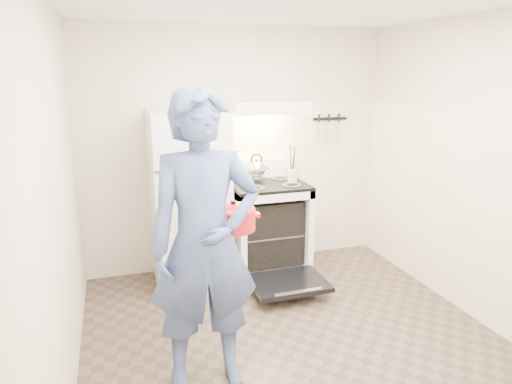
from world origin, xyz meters
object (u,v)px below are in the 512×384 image
tea_kettle (257,168)px  person (205,244)px  refrigerator (190,200)px  dutch_oven (233,220)px  stove_body (268,229)px

tea_kettle → person: 1.92m
refrigerator → person: person is taller
refrigerator → person: bearing=-95.8°
tea_kettle → person: person is taller
tea_kettle → dutch_oven: bearing=-113.3°
stove_body → dutch_oven: 1.64m
tea_kettle → dutch_oven: 1.60m
refrigerator → stove_body: 0.90m
stove_body → refrigerator: bearing=-178.2°
refrigerator → dutch_oven: 1.34m
tea_kettle → person: bearing=-117.4°
person → refrigerator: bearing=84.1°
stove_body → dutch_oven: dutch_oven is taller
stove_body → person: bearing=-121.5°
refrigerator → tea_kettle: bearing=11.5°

